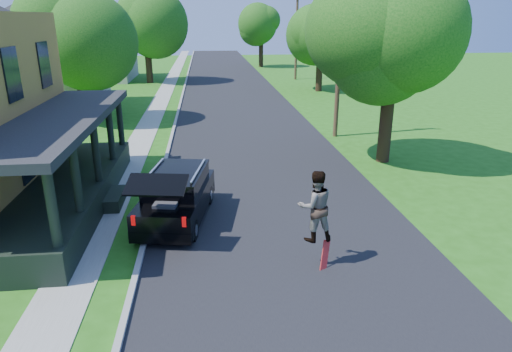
{
  "coord_description": "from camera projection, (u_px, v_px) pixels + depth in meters",
  "views": [
    {
      "loc": [
        -2.19,
        -8.72,
        6.04
      ],
      "look_at": [
        -0.89,
        3.0,
        1.92
      ],
      "focal_mm": 32.0,
      "sensor_mm": 36.0,
      "label": 1
    }
  ],
  "objects": [
    {
      "name": "ground",
      "position": [
        309.0,
        297.0,
        10.4
      ],
      "size": [
        140.0,
        140.0,
        0.0
      ],
      "primitive_type": "plane",
      "color": "#246013",
      "rests_on": "ground"
    },
    {
      "name": "street",
      "position": [
        241.0,
        117.0,
        29.16
      ],
      "size": [
        8.0,
        120.0,
        0.02
      ],
      "primitive_type": "cube",
      "color": "black",
      "rests_on": "ground"
    },
    {
      "name": "curb",
      "position": [
        177.0,
        118.0,
        28.74
      ],
      "size": [
        0.15,
        120.0,
        0.12
      ],
      "primitive_type": "cube",
      "color": "#979792",
      "rests_on": "ground"
    },
    {
      "name": "sidewalk",
      "position": [
        152.0,
        119.0,
        28.58
      ],
      "size": [
        1.3,
        120.0,
        0.03
      ],
      "primitive_type": "cube",
      "color": "gray",
      "rests_on": "ground"
    },
    {
      "name": "neighbor_house_mid",
      "position": [
        32.0,
        46.0,
        30.13
      ],
      "size": [
        12.78,
        12.78,
        8.3
      ],
      "color": "#B1AB9D",
      "rests_on": "ground"
    },
    {
      "name": "neighbor_house_far",
      "position": [
        89.0,
        37.0,
        45.14
      ],
      "size": [
        12.78,
        12.78,
        8.3
      ],
      "color": "#B1AB9D",
      "rests_on": "ground"
    },
    {
      "name": "black_suv",
      "position": [
        176.0,
        196.0,
        14.1
      ],
      "size": [
        2.42,
        4.7,
        2.09
      ],
      "rotation": [
        0.0,
        0.0,
        -0.18
      ],
      "color": "black",
      "rests_on": "ground"
    },
    {
      "name": "skateboarder",
      "position": [
        315.0,
        206.0,
        11.3
      ],
      "size": [
        0.97,
        0.8,
        1.85
      ],
      "rotation": [
        0.0,
        0.0,
        3.26
      ],
      "color": "black",
      "rests_on": "ground"
    },
    {
      "name": "skateboard",
      "position": [
        325.0,
        256.0,
        11.55
      ],
      "size": [
        0.34,
        0.41,
        0.78
      ],
      "rotation": [
        0.0,
        0.0,
        0.42
      ],
      "color": "#A60F0E",
      "rests_on": "ground"
    },
    {
      "name": "tree_left_mid",
      "position": [
        74.0,
        31.0,
        25.62
      ],
      "size": [
        6.81,
        6.62,
        8.2
      ],
      "rotation": [
        0.0,
        0.0,
        0.34
      ],
      "color": "black",
      "rests_on": "ground"
    },
    {
      "name": "tree_left_far",
      "position": [
        145.0,
        18.0,
        42.19
      ],
      "size": [
        7.34,
        7.03,
        9.11
      ],
      "rotation": [
        0.0,
        0.0,
        0.27
      ],
      "color": "black",
      "rests_on": "ground"
    },
    {
      "name": "tree_right_near",
      "position": [
        393.0,
        34.0,
        18.47
      ],
      "size": [
        6.61,
        6.79,
        8.24
      ],
      "rotation": [
        0.0,
        0.0,
        -0.37
      ],
      "color": "black",
      "rests_on": "ground"
    },
    {
      "name": "tree_right_mid",
      "position": [
        321.0,
        25.0,
        37.42
      ],
      "size": [
        6.08,
        6.02,
        8.62
      ],
      "rotation": [
        0.0,
        0.0,
        -0.05
      ],
      "color": "black",
      "rests_on": "ground"
    },
    {
      "name": "tree_right_far",
      "position": [
        261.0,
        23.0,
        56.57
      ],
      "size": [
        5.71,
        5.94,
        7.81
      ],
      "rotation": [
        0.0,
        0.0,
        -0.34
      ],
      "color": "black",
      "rests_on": "ground"
    },
    {
      "name": "utility_pole_near",
      "position": [
        340.0,
        46.0,
        22.87
      ],
      "size": [
        1.43,
        0.34,
        9.01
      ],
      "rotation": [
        0.0,
        0.0,
        -0.16
      ],
      "color": "#41291E",
      "rests_on": "ground"
    },
    {
      "name": "utility_pole_far",
      "position": [
        297.0,
        32.0,
        45.05
      ],
      "size": [
        1.44,
        0.56,
        8.97
      ],
      "rotation": [
        0.0,
        0.0,
        0.31
      ],
      "color": "#41291E",
      "rests_on": "ground"
    }
  ]
}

